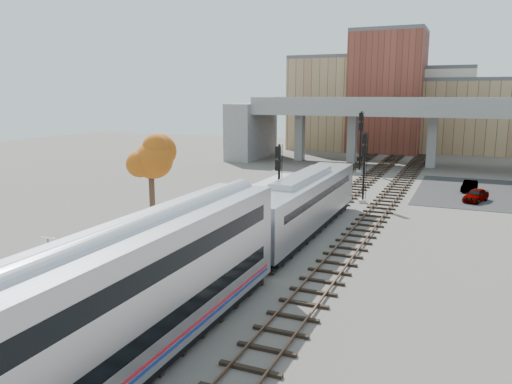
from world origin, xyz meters
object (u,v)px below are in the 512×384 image
Objects in this scene: signal_mast_far at (360,141)px; car_b at (469,186)px; signal_mast_near at (279,189)px; signal_mast_mid at (364,169)px; tree at (151,157)px; car_a at (476,195)px; coach at (78,329)px; locomotive at (303,202)px.

signal_mast_far reaches higher than car_b.
signal_mast_near is 0.97× the size of signal_mast_mid.
signal_mast_far is 33.80m from tree.
car_a is 5.13m from car_b.
coach reaches higher than car_b.
signal_mast_far is at bearing 155.92° from car_a.
signal_mast_mid is at bearing 80.46° from locomotive.
coach is at bearing -60.72° from tree.
locomotive reaches higher than car_b.
locomotive is 0.76× the size of coach.
locomotive is 30.31m from signal_mast_far.
signal_mast_near is 1.78× the size of car_a.
car_a is at bearing 73.43° from coach.
car_a is at bearing 49.28° from signal_mast_near.
tree is 30.15m from car_a.
car_b is at bearing -32.82° from signal_mast_far.
car_a is (13.76, -13.59, -3.35)m from signal_mast_far.
locomotive is at bearing -16.10° from signal_mast_near.
tree reaches higher than car_b.
signal_mast_near is at bearing -90.00° from signal_mast_far.
signal_mast_mid is 11.03m from car_a.
car_b is at bearing 58.00° from signal_mast_near.
coach is at bearing -93.32° from signal_mast_mid.
signal_mast_near is 21.23m from car_a.
signal_mast_far is (-2.10, 52.79, 1.20)m from coach.
signal_mast_mid is (2.00, 34.50, 0.36)m from coach.
tree is (-9.30, -32.47, 1.25)m from signal_mast_far.
signal_mast_mid is (2.00, 11.90, 0.88)m from locomotive.
locomotive is at bearing -99.54° from signal_mast_mid.
tree is at bearing -120.13° from car_a.
signal_mast_far is at bearing 93.98° from locomotive.
locomotive is 12.00m from tree.
car_b is at bearing 62.95° from locomotive.
signal_mast_near is at bearing 163.90° from locomotive.
car_b is at bearing 75.96° from coach.
signal_mast_near is at bearing -110.16° from car_a.
tree is at bearing -133.38° from signal_mast_mid.
signal_mast_mid is at bearing 46.62° from tree.
car_a is at bearing -44.64° from signal_mast_far.
tree is at bearing -168.68° from locomotive.
locomotive is at bearing -108.56° from car_b.
car_b is (13.17, -8.50, -3.40)m from signal_mast_far.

